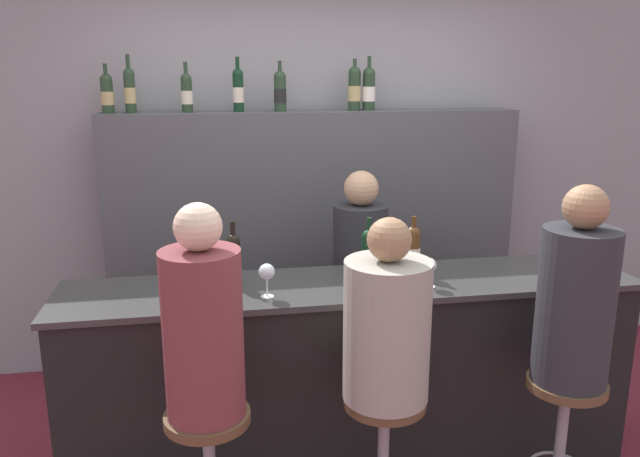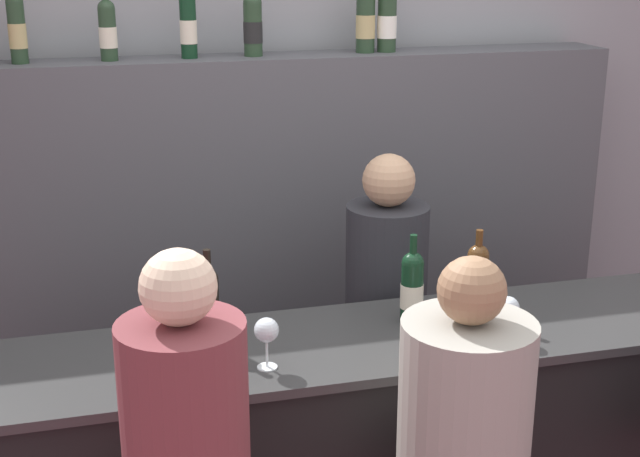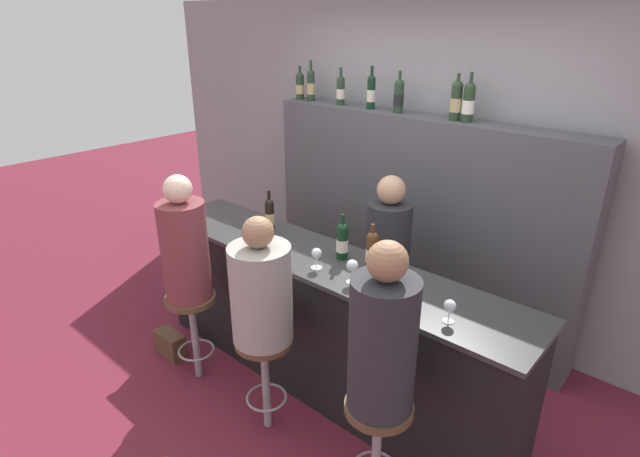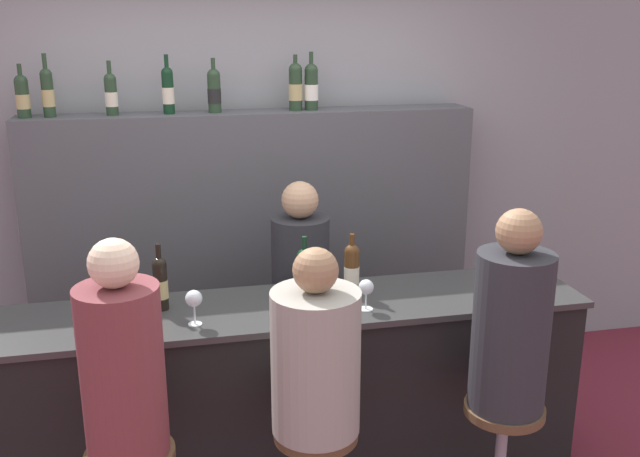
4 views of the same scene
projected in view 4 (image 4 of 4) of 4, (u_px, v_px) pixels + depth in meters
The scene contains 22 objects.
wall_back at pixel (250, 179), 4.52m from camera, with size 6.40×0.05×2.60m.
bar_counter at pixel (289, 399), 3.47m from camera, with size 2.85×0.56×0.99m.
back_bar_cabinet at pixel (256, 253), 4.43m from camera, with size 2.67×0.28×1.75m.
wine_bottle_counter_0 at pixel (160, 283), 3.25m from camera, with size 0.07×0.07×0.31m.
wine_bottle_counter_1 at pixel (305, 273), 3.39m from camera, with size 0.08×0.08×0.30m.
wine_bottle_counter_2 at pixel (352, 269), 3.44m from camera, with size 0.07×0.07×0.30m.
wine_bottle_backbar_0 at pixel (22, 96), 3.88m from camera, with size 0.07×0.07×0.29m.
wine_bottle_backbar_1 at pixel (48, 92), 3.91m from camera, with size 0.07×0.07×0.34m.
wine_bottle_backbar_2 at pixel (111, 94), 3.98m from camera, with size 0.07×0.07×0.30m.
wine_bottle_backbar_3 at pixel (168, 90), 4.04m from camera, with size 0.07×0.07×0.33m.
wine_bottle_backbar_4 at pixel (214, 90), 4.10m from camera, with size 0.08×0.08×0.31m.
wine_bottle_backbar_5 at pixel (296, 86), 4.19m from camera, with size 0.08×0.08×0.32m.
wine_bottle_backbar_6 at pixel (311, 86), 4.21m from camera, with size 0.08×0.08×0.34m.
wine_glass_0 at pixel (194, 300), 3.09m from camera, with size 0.07×0.07×0.16m.
wine_glass_1 at pixel (307, 295), 3.20m from camera, with size 0.07×0.07×0.13m.
wine_glass_2 at pixel (366, 288), 3.25m from camera, with size 0.07×0.07×0.15m.
wine_glass_3 at pixel (493, 281), 3.38m from camera, with size 0.06×0.06×0.13m.
guest_seated_left at pixel (122, 363), 2.65m from camera, with size 0.31×0.31×0.86m.
guest_seated_middle at pixel (316, 356), 2.81m from camera, with size 0.36×0.36×0.77m.
bar_stool_right at pixel (502, 436), 3.12m from camera, with size 0.35×0.35×0.67m.
guest_seated_right at pixel (511, 324), 2.97m from camera, with size 0.32×0.32×0.88m.
bartender at pixel (301, 320), 3.94m from camera, with size 0.31×0.31×1.46m.
Camera 4 is at (-0.52, -2.79, 2.28)m, focal length 40.00 mm.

